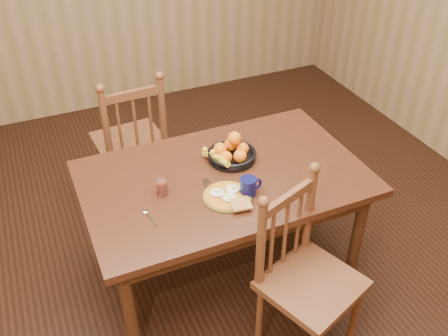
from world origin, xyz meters
name	(u,v)px	position (x,y,z in m)	size (l,w,h in m)	color
room	(224,79)	(0.00, 0.00, 1.35)	(4.52, 5.02, 2.72)	black
dining_table	(224,187)	(0.00, 0.00, 0.67)	(1.60, 1.00, 0.75)	black
chair_far	(131,142)	(-0.32, 0.92, 0.51)	(0.50, 0.48, 1.05)	#522D18
chair_near	(306,277)	(0.17, -0.65, 0.49)	(0.58, 0.57, 1.01)	#522D18
breakfast_plate	(228,196)	(-0.06, -0.20, 0.76)	(0.26, 0.29, 0.04)	#59601E
fork	(209,187)	(-0.12, -0.07, 0.75)	(0.04, 0.18, 0.00)	silver
spoon	(147,214)	(-0.50, -0.15, 0.75)	(0.05, 0.16, 0.01)	silver
coffee_mug	(249,186)	(0.05, -0.21, 0.80)	(0.13, 0.09, 0.10)	#0B0D40
juice_glass	(162,187)	(-0.37, -0.02, 0.79)	(0.06, 0.06, 0.09)	silver
fruit_bowl	(231,153)	(0.10, 0.13, 0.80)	(0.32, 0.29, 0.17)	black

